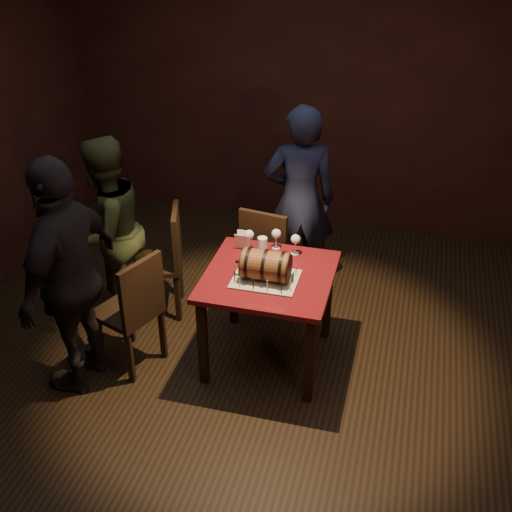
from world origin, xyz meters
name	(u,v)px	position (x,y,z in m)	size (l,w,h in m)	color
room_shell	(251,199)	(0.00, 0.00, 1.40)	(5.04, 5.04, 2.80)	black
pub_table	(269,287)	(0.09, 0.16, 0.64)	(0.90, 0.90, 0.75)	#4C0C12
cake_board	(266,279)	(0.08, 0.08, 0.76)	(0.45, 0.35, 0.01)	#ACA48B
barrel_cake	(266,265)	(0.08, 0.08, 0.87)	(0.39, 0.23, 0.23)	brown
birthday_candles	(266,273)	(0.08, 0.08, 0.80)	(0.40, 0.30, 0.09)	#F1E090
wine_glass_left	(249,236)	(-0.14, 0.46, 0.87)	(0.07, 0.07, 0.16)	silver
wine_glass_mid	(276,235)	(0.05, 0.53, 0.87)	(0.07, 0.07, 0.16)	silver
wine_glass_right	(296,240)	(0.21, 0.48, 0.87)	(0.07, 0.07, 0.16)	silver
pint_of_ale	(262,247)	(-0.02, 0.40, 0.82)	(0.07, 0.07, 0.15)	silver
menu_card	(242,241)	(-0.19, 0.47, 0.81)	(0.10, 0.05, 0.13)	white
chair_back	(268,253)	(-0.09, 0.83, 0.52)	(0.46, 0.46, 0.93)	black
chair_left_rear	(165,256)	(-0.88, 0.57, 0.52)	(0.50, 0.50, 0.93)	black
chair_left_front	(134,307)	(-0.82, -0.16, 0.52)	(0.52, 0.52, 0.93)	black
person_back	(299,201)	(0.09, 1.22, 0.83)	(0.61, 0.40, 1.66)	#1A1C34
person_left_rear	(107,232)	(-1.29, 0.41, 0.77)	(0.75, 0.58, 1.54)	#394120
person_left_front	(70,277)	(-1.15, -0.40, 0.86)	(1.01, 0.42, 1.73)	black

